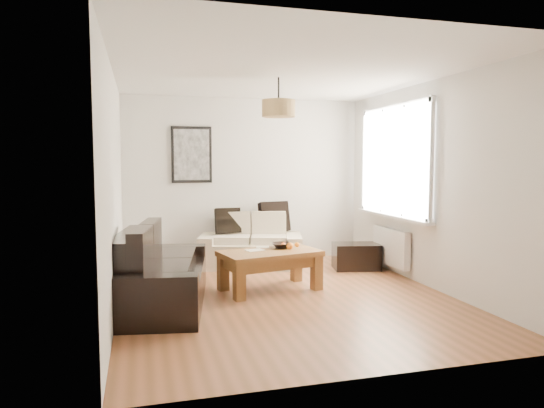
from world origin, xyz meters
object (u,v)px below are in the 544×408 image
object	(u,v)px
loveseat_cream	(251,241)
ottoman	(356,256)
sofa_leather	(161,269)
coffee_table	(270,270)

from	to	relation	value
loveseat_cream	ottoman	size ratio (longest dim) A/B	2.29
loveseat_cream	ottoman	distance (m)	1.60
sofa_leather	ottoman	size ratio (longest dim) A/B	2.81
coffee_table	ottoman	xyz separation A→B (m)	(1.55, 0.82, -0.05)
sofa_leather	coffee_table	bearing A→B (deg)	-67.56
coffee_table	loveseat_cream	bearing A→B (deg)	86.66
sofa_leather	ottoman	distance (m)	3.10
ottoman	coffee_table	bearing A→B (deg)	-152.12
loveseat_cream	ottoman	xyz separation A→B (m)	(1.46, -0.62, -0.19)
loveseat_cream	coffee_table	size ratio (longest dim) A/B	1.27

